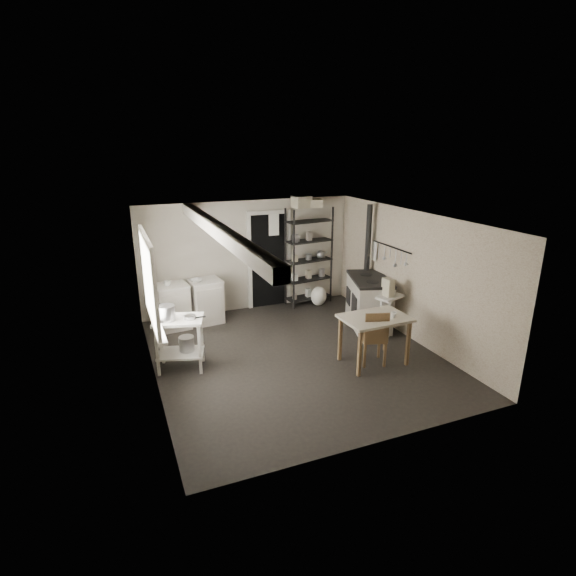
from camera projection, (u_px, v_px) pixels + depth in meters
name	position (u px, v px, depth m)	size (l,w,h in m)	color
floor	(295.00, 355.00, 7.54)	(5.00, 5.00, 0.00)	black
ceiling	(295.00, 219.00, 6.83)	(5.00, 5.00, 0.00)	silver
wall_back	(249.00, 256.00, 9.39)	(4.50, 0.02, 2.30)	#BDB5A1
wall_front	(383.00, 355.00, 4.98)	(4.50, 0.02, 2.30)	#BDB5A1
wall_left	(149.00, 309.00, 6.38)	(0.02, 5.00, 2.30)	#BDB5A1
wall_right	(411.00, 276.00, 7.99)	(0.02, 5.00, 2.30)	#BDB5A1
window	(148.00, 281.00, 6.46)	(0.12, 1.76, 1.28)	beige
doorway	(269.00, 261.00, 9.57)	(0.96, 0.10, 2.08)	beige
ceiling_beam	(218.00, 231.00, 6.43)	(0.18, 5.00, 0.18)	beige
wallpaper_panel	(411.00, 276.00, 7.99)	(0.01, 5.00, 2.30)	beige
utensil_rail	(391.00, 247.00, 8.37)	(0.06, 1.20, 0.44)	#ABABAD
prep_table	(180.00, 345.00, 6.99)	(0.74, 0.53, 0.84)	beige
stockpot	(166.00, 314.00, 6.76)	(0.26, 0.26, 0.28)	#ABABAD
saucepan	(190.00, 319.00, 6.83)	(0.18, 0.18, 0.10)	#ABABAD
bucket	(187.00, 344.00, 7.04)	(0.24, 0.24, 0.26)	#ABABAD
base_cabinets	(189.00, 302.00, 8.69)	(1.32, 0.56, 0.86)	beige
mixing_bowl	(196.00, 277.00, 8.56)	(0.29, 0.29, 0.07)	silver
counter_cup	(167.00, 280.00, 8.32)	(0.13, 0.13, 0.10)	silver
shelf_rack	(309.00, 261.00, 9.74)	(1.00, 0.39, 2.12)	black
shelf_jar	(298.00, 244.00, 9.54)	(0.08, 0.08, 0.17)	silver
storage_box_a	(301.00, 213.00, 9.37)	(0.35, 0.30, 0.24)	beige
storage_box_b	(315.00, 213.00, 9.44)	(0.26, 0.24, 0.17)	beige
stove	(369.00, 303.00, 8.70)	(0.67, 1.21, 0.95)	beige
stovepipe	(368.00, 239.00, 8.85)	(0.11, 0.11, 1.40)	black
side_ledge	(389.00, 316.00, 8.10)	(0.52, 0.28, 0.81)	beige
oats_box	(388.00, 285.00, 7.92)	(0.13, 0.22, 0.32)	beige
work_table	(374.00, 341.00, 7.18)	(1.04, 0.73, 0.79)	beige
table_cup	(394.00, 317.00, 7.04)	(0.09, 0.09, 0.09)	silver
chair	(373.00, 335.00, 7.15)	(0.38, 0.40, 0.92)	brown
flour_sack	(319.00, 295.00, 9.80)	(0.35, 0.30, 0.42)	white
floor_crock	(369.00, 335.00, 8.16)	(0.11, 0.11, 0.14)	silver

